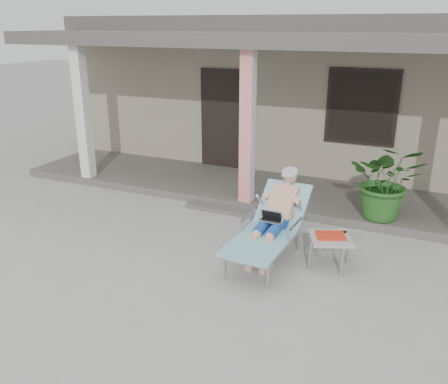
% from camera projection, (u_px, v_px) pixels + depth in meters
% --- Properties ---
extents(ground, '(60.00, 60.00, 0.00)m').
position_uv_depth(ground, '(190.00, 259.00, 6.68)').
color(ground, '#9E9E99').
rests_on(ground, ground).
extents(house, '(10.40, 5.40, 3.30)m').
position_uv_depth(house, '(311.00, 87.00, 11.72)').
color(house, '#9F927E').
rests_on(house, ground).
extents(porch_deck, '(10.00, 2.00, 0.15)m').
position_uv_depth(porch_deck, '(262.00, 190.00, 9.24)').
color(porch_deck, '#605B56').
rests_on(porch_deck, ground).
extents(porch_overhang, '(10.00, 2.30, 2.85)m').
position_uv_depth(porch_overhang, '(265.00, 45.00, 8.28)').
color(porch_overhang, silver).
rests_on(porch_overhang, porch_deck).
extents(porch_step, '(2.00, 0.30, 0.07)m').
position_uv_depth(porch_step, '(240.00, 212.00, 8.26)').
color(porch_step, '#605B56').
rests_on(porch_step, ground).
extents(lounger, '(0.79, 1.89, 1.21)m').
position_uv_depth(lounger, '(273.00, 207.00, 6.56)').
color(lounger, '#B7B7BC').
rests_on(lounger, ground).
extents(side_table, '(0.69, 0.69, 0.48)m').
position_uv_depth(side_table, '(330.00, 240.00, 6.35)').
color(side_table, '#A2A39E').
rests_on(side_table, ground).
extents(potted_palm, '(1.19, 1.05, 1.25)m').
position_uv_depth(potted_palm, '(387.00, 181.00, 7.52)').
color(potted_palm, '#26591E').
rests_on(potted_palm, porch_deck).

